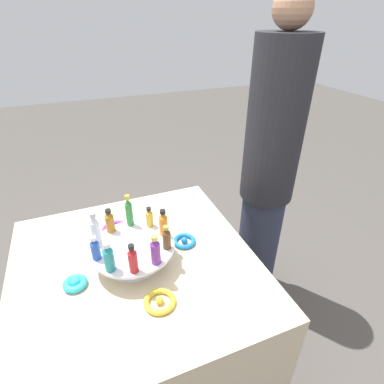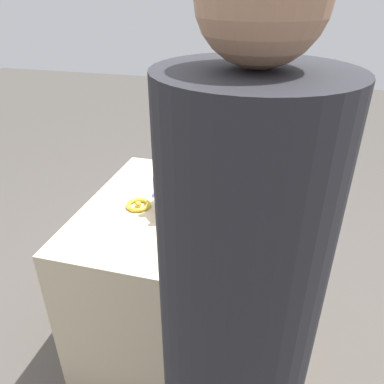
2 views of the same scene
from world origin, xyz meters
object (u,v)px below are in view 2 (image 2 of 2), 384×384
object	(u,v)px
bottle_gold	(205,197)
ribbon_bow_teal	(193,183)
bottle_teal	(174,169)
bottle_amber	(218,179)
ribbon_bow_gold	(138,205)
ribbon_bow_purple	(240,209)
bottle_clear	(208,169)
display_stand	(188,198)
bottle_red	(161,175)
bottle_orange	(184,197)
bottle_brown	(166,194)
bottle_green	(218,185)
bottle_purple	(157,184)
ribbon_bow_blue	(182,237)
bottle_blue	(192,169)

from	to	relation	value
bottle_gold	ribbon_bow_teal	xyz separation A→B (m)	(0.13, -0.31, -0.11)
bottle_teal	bottle_gold	xyz separation A→B (m)	(-0.19, 0.19, -0.01)
bottle_amber	ribbon_bow_gold	bearing A→B (deg)	15.94
ribbon_bow_purple	bottle_amber	bearing A→B (deg)	-12.39
bottle_teal	bottle_gold	world-z (taller)	bottle_teal
bottle_clear	ribbon_bow_gold	size ratio (longest dim) A/B	1.27
bottle_amber	ribbon_bow_teal	world-z (taller)	bottle_amber
display_stand	bottle_teal	bearing A→B (deg)	-45.09
bottle_amber	ribbon_bow_teal	size ratio (longest dim) A/B	1.20
ribbon_bow_teal	bottle_gold	bearing A→B (deg)	112.49
bottle_red	bottle_orange	world-z (taller)	same
bottle_red	bottle_teal	bearing A→B (deg)	-117.09
bottle_brown	bottle_green	distance (m)	0.21
bottle_gold	ribbon_bow_gold	distance (m)	0.34
bottle_purple	bottle_clear	bearing A→B (deg)	-135.09
display_stand	bottle_purple	bearing A→B (deg)	26.91
ribbon_bow_blue	bottle_blue	bearing A→B (deg)	-80.71
bottle_gold	bottle_blue	world-z (taller)	bottle_blue
ribbon_bow_purple	ribbon_bow_blue	distance (m)	0.32
bottle_purple	ribbon_bow_purple	world-z (taller)	bottle_purple
bottle_red	ribbon_bow_teal	size ratio (longest dim) A/B	1.34
bottle_red	bottle_amber	distance (m)	0.25
display_stand	bottle_clear	distance (m)	0.16
display_stand	bottle_amber	distance (m)	0.15
bottle_brown	ribbon_bow_teal	size ratio (longest dim) A/B	1.16
bottle_clear	ribbon_bow_blue	size ratio (longest dim) A/B	1.43
bottle_orange	ribbon_bow_blue	distance (m)	0.16
bottle_red	bottle_brown	size ratio (longest dim) A/B	1.15
bottle_teal	ribbon_bow_blue	xyz separation A→B (m)	(-0.13, 0.31, -0.13)
bottle_purple	ribbon_bow_blue	world-z (taller)	bottle_purple
bottle_orange	bottle_blue	size ratio (longest dim) A/B	1.19
bottle_gold	bottle_blue	size ratio (longest dim) A/B	0.93
bottle_amber	bottle_brown	bearing A→B (deg)	44.91
bottle_teal	ribbon_bow_purple	xyz separation A→B (m)	(-0.31, 0.06, -0.13)
bottle_amber	bottle_blue	world-z (taller)	bottle_amber
bottle_purple	bottle_clear	xyz separation A→B (m)	(-0.18, -0.18, 0.01)
display_stand	bottle_teal	size ratio (longest dim) A/B	2.73
display_stand	bottle_blue	world-z (taller)	bottle_blue
ribbon_bow_teal	bottle_red	bearing A→B (deg)	65.01
bottle_purple	ribbon_bow_blue	size ratio (longest dim) A/B	1.20
bottle_teal	bottle_amber	distance (m)	0.21
ribbon_bow_teal	ribbon_bow_blue	size ratio (longest dim) A/B	0.88
bottle_green	ribbon_bow_gold	bearing A→B (deg)	2.64
bottle_amber	bottle_blue	distance (m)	0.16
bottle_red	ribbon_bow_blue	distance (m)	0.32
display_stand	bottle_blue	size ratio (longest dim) A/B	3.30
bottle_purple	ribbon_bow_teal	bearing A→B (deg)	-106.03
ribbon_bow_gold	bottle_clear	bearing A→B (deg)	-151.21
bottle_amber	bottle_clear	size ratio (longest dim) A/B	0.74
bottle_orange	bottle_gold	bearing A→B (deg)	-153.09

